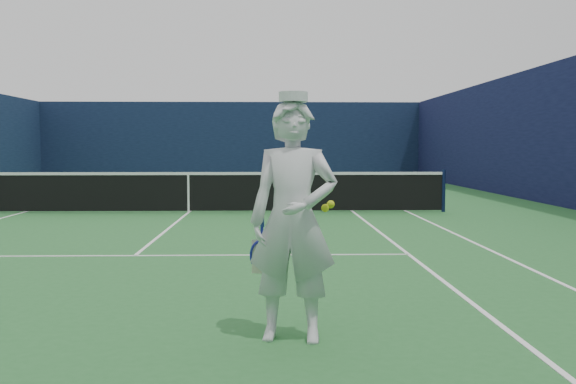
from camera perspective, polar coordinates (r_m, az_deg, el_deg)
name	(u,v)px	position (r m, az deg, el deg)	size (l,w,h in m)	color
ground	(189,212)	(16.16, -8.82, -1.81)	(80.00, 80.00, 0.00)	#26652D
court_markings	(189,212)	(16.16, -8.82, -1.80)	(11.03, 23.83, 0.01)	white
windscreen_fence	(188,132)	(16.08, -8.90, 5.30)	(20.12, 36.12, 4.00)	#0E1833
tennis_net	(188,190)	(16.11, -8.84, 0.15)	(12.88, 0.09, 1.07)	#141E4C
tennis_player	(293,220)	(5.36, 0.46, -2.51)	(0.80, 0.61, 2.08)	silver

